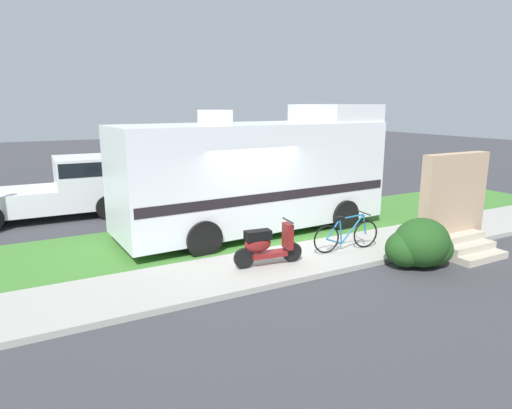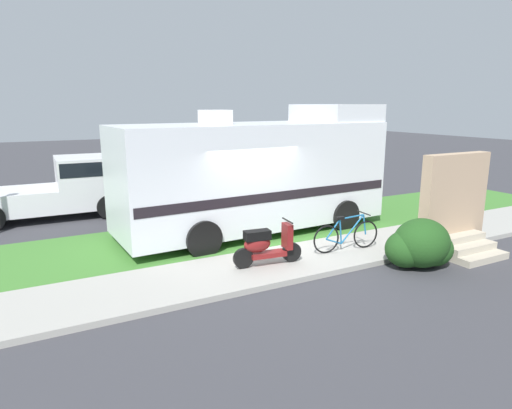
% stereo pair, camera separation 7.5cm
% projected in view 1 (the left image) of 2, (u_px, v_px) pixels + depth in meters
% --- Properties ---
extents(ground_plane, '(80.00, 80.00, 0.00)m').
position_uv_depth(ground_plane, '(259.00, 250.00, 10.92)').
color(ground_plane, '#38383D').
extents(sidewalk, '(24.00, 2.00, 0.12)m').
position_uv_depth(sidewalk, '(285.00, 263.00, 9.87)').
color(sidewalk, '#9E9B93').
rests_on(sidewalk, ground).
extents(grass_strip, '(24.00, 3.40, 0.08)m').
position_uv_depth(grass_strip, '(233.00, 234.00, 12.20)').
color(grass_strip, '#3D752D').
rests_on(grass_strip, ground).
extents(motorhome_rv, '(7.58, 2.85, 3.54)m').
position_uv_depth(motorhome_rv, '(257.00, 173.00, 12.13)').
color(motorhome_rv, silver).
rests_on(motorhome_rv, ground).
extents(scooter, '(1.57, 0.51, 0.97)m').
position_uv_depth(scooter, '(266.00, 245.00, 9.48)').
color(scooter, black).
rests_on(scooter, ground).
extents(bicycle, '(1.77, 0.52, 0.89)m').
position_uv_depth(bicycle, '(346.00, 235.00, 10.48)').
color(bicycle, black).
rests_on(bicycle, ground).
extents(pickup_truck_near, '(5.42, 2.21, 1.89)m').
position_uv_depth(pickup_truck_near, '(69.00, 185.00, 14.14)').
color(pickup_truck_near, silver).
rests_on(pickup_truck_near, ground).
extents(porch_steps, '(2.00, 1.26, 2.40)m').
position_uv_depth(porch_steps, '(456.00, 213.00, 10.67)').
color(porch_steps, '#B2A893').
rests_on(porch_steps, ground).
extents(bush_by_porch, '(1.53, 1.14, 1.08)m').
position_uv_depth(bush_by_porch, '(420.00, 245.00, 9.68)').
color(bush_by_porch, '#1E4719').
rests_on(bush_by_porch, ground).
extents(bottle_green, '(0.08, 0.08, 0.27)m').
position_uv_depth(bottle_green, '(443.00, 231.00, 11.78)').
color(bottle_green, '#B2B2B7').
rests_on(bottle_green, ground).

